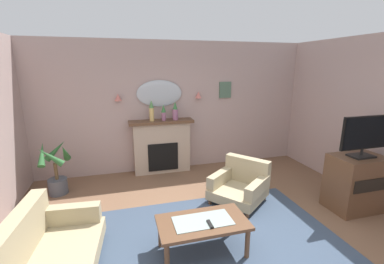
# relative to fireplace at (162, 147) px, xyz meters

# --- Properties ---
(floor) EXTENTS (6.91, 6.99, 0.10)m
(floor) POSITION_rel_fireplace_xyz_m (0.34, -2.82, -0.62)
(floor) COLOR brown
(floor) RESTS_ON ground
(wall_back) EXTENTS (6.91, 0.10, 2.80)m
(wall_back) POSITION_rel_fireplace_xyz_m (0.34, 0.22, 0.83)
(wall_back) COLOR #B29993
(wall_back) RESTS_ON ground
(patterned_rug) EXTENTS (3.20, 2.40, 0.01)m
(patterned_rug) POSITION_rel_fireplace_xyz_m (0.34, -2.62, -0.56)
(patterned_rug) COLOR #38475B
(patterned_rug) RESTS_ON ground
(fireplace) EXTENTS (1.36, 0.36, 1.16)m
(fireplace) POSITION_rel_fireplace_xyz_m (0.00, 0.00, 0.00)
(fireplace) COLOR tan
(fireplace) RESTS_ON ground
(mantel_vase_right) EXTENTS (0.10, 0.10, 0.44)m
(mantel_vase_right) POSITION_rel_fireplace_xyz_m (-0.20, -0.03, 0.81)
(mantel_vase_right) COLOR tan
(mantel_vase_right) RESTS_ON fireplace
(mantel_vase_left) EXTENTS (0.10, 0.10, 0.33)m
(mantel_vase_left) POSITION_rel_fireplace_xyz_m (0.05, -0.03, 0.77)
(mantel_vase_left) COLOR #9E6084
(mantel_vase_left) RESTS_ON fireplace
(mantel_vase_centre) EXTENTS (0.12, 0.12, 0.39)m
(mantel_vase_centre) POSITION_rel_fireplace_xyz_m (0.30, -0.03, 0.77)
(mantel_vase_centre) COLOR #9E6084
(mantel_vase_centre) RESTS_ON fireplace
(wall_mirror) EXTENTS (0.96, 0.06, 0.56)m
(wall_mirror) POSITION_rel_fireplace_xyz_m (-0.00, 0.14, 1.14)
(wall_mirror) COLOR #B2BCC6
(wall_sconce_left) EXTENTS (0.14, 0.14, 0.14)m
(wall_sconce_left) POSITION_rel_fireplace_xyz_m (-0.85, 0.09, 1.09)
(wall_sconce_left) COLOR #D17066
(wall_sconce_right) EXTENTS (0.14, 0.14, 0.14)m
(wall_sconce_right) POSITION_rel_fireplace_xyz_m (0.85, 0.09, 1.09)
(wall_sconce_right) COLOR #D17066
(framed_picture) EXTENTS (0.28, 0.03, 0.36)m
(framed_picture) POSITION_rel_fireplace_xyz_m (1.50, 0.15, 1.18)
(framed_picture) COLOR #4C6B56
(coffee_table) EXTENTS (1.10, 0.60, 0.45)m
(coffee_table) POSITION_rel_fireplace_xyz_m (0.06, -2.72, -0.19)
(coffee_table) COLOR brown
(coffee_table) RESTS_ON ground
(tv_remote) EXTENTS (0.04, 0.16, 0.02)m
(tv_remote) POSITION_rel_fireplace_xyz_m (0.12, -2.82, -0.12)
(tv_remote) COLOR black
(tv_remote) RESTS_ON coffee_table
(floral_couch) EXTENTS (1.01, 1.78, 0.76)m
(floral_couch) POSITION_rel_fireplace_xyz_m (-1.72, -2.82, -0.25)
(floral_couch) COLOR tan
(floral_couch) RESTS_ON ground
(armchair_in_corner) EXTENTS (1.14, 1.14, 0.71)m
(armchair_in_corner) POSITION_rel_fireplace_xyz_m (1.09, -1.64, -0.27)
(armchair_in_corner) COLOR tan
(armchair_in_corner) RESTS_ON ground
(tv_cabinet) EXTENTS (0.80, 0.57, 0.90)m
(tv_cabinet) POSITION_rel_fireplace_xyz_m (2.75, -2.38, -0.12)
(tv_cabinet) COLOR brown
(tv_cabinet) RESTS_ON ground
(tv_flatscreen) EXTENTS (0.84, 0.24, 0.65)m
(tv_flatscreen) POSITION_rel_fireplace_xyz_m (2.75, -2.40, 0.68)
(tv_flatscreen) COLOR black
(tv_flatscreen) RESTS_ON tv_cabinet
(potted_plant_tall_palm) EXTENTS (0.51, 0.50, 0.98)m
(potted_plant_tall_palm) POSITION_rel_fireplace_xyz_m (-2.01, -0.53, -0.13)
(potted_plant_tall_palm) COLOR #474C56
(potted_plant_tall_palm) RESTS_ON ground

